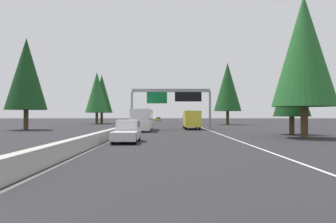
# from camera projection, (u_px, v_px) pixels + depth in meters

# --- Properties ---
(ground_plane) EXTENTS (320.00, 320.00, 0.00)m
(ground_plane) POSITION_uv_depth(u_px,v_px,m) (141.00, 126.00, 65.67)
(ground_plane) COLOR #262628
(median_barrier) EXTENTS (180.00, 0.56, 0.90)m
(median_barrier) POSITION_uv_depth(u_px,v_px,m) (146.00, 122.00, 85.67)
(median_barrier) COLOR #ADAAA3
(median_barrier) RESTS_ON ground
(shoulder_stripe_right) EXTENTS (160.00, 0.16, 0.01)m
(shoulder_stripe_right) POSITION_uv_depth(u_px,v_px,m) (194.00, 125.00, 75.72)
(shoulder_stripe_right) COLOR silver
(shoulder_stripe_right) RESTS_ON ground
(shoulder_stripe_median) EXTENTS (160.00, 0.16, 0.01)m
(shoulder_stripe_median) POSITION_uv_depth(u_px,v_px,m) (145.00, 125.00, 75.67)
(shoulder_stripe_median) COLOR silver
(shoulder_stripe_median) RESTS_ON ground
(sign_gantry_overhead) EXTENTS (0.50, 12.68, 6.42)m
(sign_gantry_overhead) POSITION_uv_depth(u_px,v_px,m) (172.00, 97.00, 51.29)
(sign_gantry_overhead) COLOR gray
(sign_gantry_overhead) RESTS_ON ground
(pickup_near_right) EXTENTS (5.60, 2.00, 1.86)m
(pickup_near_right) POSITION_uv_depth(u_px,v_px,m) (127.00, 131.00, 27.75)
(pickup_near_right) COLOR silver
(pickup_near_right) RESTS_ON ground
(bus_mid_right) EXTENTS (11.50, 2.55, 3.10)m
(bus_mid_right) POSITION_uv_depth(u_px,v_px,m) (143.00, 119.00, 47.79)
(bus_mid_right) COLOR white
(bus_mid_right) RESTS_ON ground
(box_truck_distant_b) EXTENTS (8.50, 2.40, 2.95)m
(box_truck_distant_b) POSITION_uv_depth(u_px,v_px,m) (191.00, 119.00, 52.42)
(box_truck_distant_b) COLOR gold
(box_truck_distant_b) RESTS_ON ground
(sedan_near_center) EXTENTS (4.40, 1.80, 1.47)m
(sedan_near_center) POSITION_uv_depth(u_px,v_px,m) (158.00, 119.00, 125.37)
(sedan_near_center) COLOR #AD931E
(sedan_near_center) RESTS_ON ground
(conifer_right_foreground) EXTENTS (6.27, 6.27, 14.25)m
(conifer_right_foreground) POSITION_uv_depth(u_px,v_px,m) (304.00, 51.00, 32.23)
(conifer_right_foreground) COLOR #4C3823
(conifer_right_foreground) RESTS_ON ground
(conifer_right_near) EXTENTS (4.24, 4.24, 9.64)m
(conifer_right_near) POSITION_uv_depth(u_px,v_px,m) (292.00, 85.00, 38.12)
(conifer_right_near) COLOR #4C3823
(conifer_right_near) RESTS_ON ground
(conifer_right_mid) EXTENTS (6.45, 6.45, 14.65)m
(conifer_right_mid) POSITION_uv_depth(u_px,v_px,m) (228.00, 87.00, 76.72)
(conifer_right_mid) COLOR #4C3823
(conifer_right_mid) RESTS_ON ground
(conifer_left_near) EXTENTS (6.21, 6.21, 14.10)m
(conifer_left_near) POSITION_uv_depth(u_px,v_px,m) (26.00, 74.00, 49.67)
(conifer_left_near) COLOR #4C3823
(conifer_left_near) RESTS_ON ground
(conifer_left_mid) EXTENTS (5.80, 5.80, 13.18)m
(conifer_left_mid) POSITION_uv_depth(u_px,v_px,m) (97.00, 92.00, 82.16)
(conifer_left_mid) COLOR #4C3823
(conifer_left_mid) RESTS_ON ground
(conifer_left_far) EXTENTS (5.83, 5.83, 13.24)m
(conifer_left_far) POSITION_uv_depth(u_px,v_px,m) (102.00, 94.00, 88.02)
(conifer_left_far) COLOR #4C3823
(conifer_left_far) RESTS_ON ground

